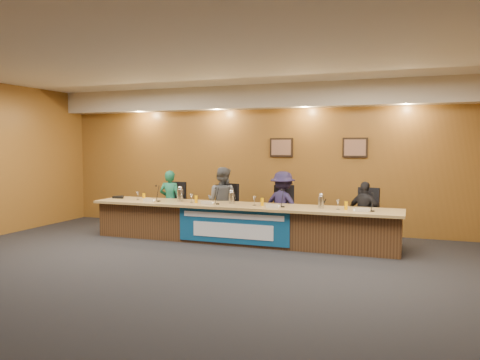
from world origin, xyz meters
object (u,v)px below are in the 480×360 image
Objects in this scene: panelist_b at (222,201)px; panelist_d at (365,213)px; carafe_mid at (232,198)px; office_chair_d at (365,219)px; panelist_c at (283,205)px; carafe_left at (180,196)px; banner at (233,226)px; office_chair_b at (224,212)px; carafe_right at (321,202)px; speakerphone at (120,197)px; panelist_a at (170,201)px; dais_body at (240,224)px; office_chair_a at (172,209)px; office_chair_c at (284,215)px.

panelist_b is 2.93m from panelist_d.
office_chair_d is at bearing 14.71° from carafe_mid.
panelist_c reaches higher than carafe_left.
panelist_b is at bearing 42.38° from carafe_left.
banner is 1.22m from panelist_b.
office_chair_b is at bearing 123.04° from carafe_mid.
panelist_d is 5.40× the size of carafe_right.
panelist_a is at bearing 28.65° from speakerphone.
carafe_mid is 0.68× the size of speakerphone.
panelist_b is at bearing 19.39° from panelist_d.
panelist_b is (1.25, 0.00, 0.05)m from panelist_a.
panelist_c is 6.29× the size of carafe_mid.
panelist_b reaches higher than carafe_left.
dais_body is 0.92m from office_chair_b.
panelist_c is 2.87× the size of office_chair_a.
banner is at bearing -40.11° from office_chair_b.
panelist_c is 2.87× the size of office_chair_c.
panelist_b is at bearing 4.72° from office_chair_a.
carafe_mid is at bearing 3.14° from carafe_left.
panelist_d is (2.31, 0.99, 0.23)m from banner.
panelist_d is 3.80× the size of speakerphone.
carafe_right is at bearing 2.14° from office_chair_b.
panelist_d is 4.18m from office_chair_a.
panelist_b is at bearing 169.02° from office_chair_c.
dais_body is 4.17× the size of panelist_b.
office_chair_d is at bearing 6.89° from speakerphone.
panelist_d is 5.56× the size of carafe_mid.
office_chair_c is (1.32, 0.00, 0.00)m from office_chair_b.
dais_body is 26.65× the size of carafe_right.
panelist_c reaches higher than speakerphone.
banner is 4.58× the size of office_chair_b.
panelist_b is (-0.61, 0.99, 0.34)m from banner.
carafe_mid is (1.10, 0.06, -0.02)m from carafe_left.
panelist_a reaches higher than carafe_mid.
banner is 2.16m from office_chair_a.
carafe_mid is (1.67, -0.56, 0.19)m from panelist_a.
panelist_a is 2.81× the size of office_chair_b.
carafe_left is at bearing -112.73° from office_chair_b.
panelist_a is 5.99× the size of carafe_right.
panelist_d is at bearing 18.63° from office_chair_b.
panelist_b is 1.18× the size of panelist_d.
banner is at bearing -21.14° from office_chair_a.
panelist_a is 2.57m from office_chair_c.
dais_body is 0.42m from banner.
panelist_b is at bearing -168.25° from office_chair_d.
panelist_a is 1.27m from office_chair_b.
office_chair_a and office_chair_d have the same top height.
panelist_a reaches higher than carafe_right.
banner reaches higher than dais_body.
panelist_d is 3.67m from carafe_left.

